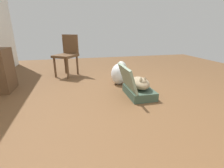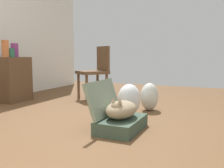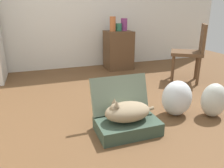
{
  "view_description": "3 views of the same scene",
  "coord_description": "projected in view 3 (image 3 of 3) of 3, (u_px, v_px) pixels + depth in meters",
  "views": [
    {
      "loc": [
        -2.1,
        0.62,
        0.99
      ],
      "look_at": [
        0.01,
        0.12,
        0.26
      ],
      "focal_mm": 26.22,
      "sensor_mm": 36.0,
      "label": 1
    },
    {
      "loc": [
        -2.1,
        -1.23,
        0.74
      ],
      "look_at": [
        0.34,
        -0.13,
        0.42
      ],
      "focal_mm": 40.07,
      "sensor_mm": 36.0,
      "label": 2
    },
    {
      "loc": [
        -0.63,
        -1.99,
        1.09
      ],
      "look_at": [
        0.13,
        0.17,
        0.3
      ],
      "focal_mm": 35.39,
      "sensor_mm": 36.0,
      "label": 3
    }
  ],
  "objects": [
    {
      "name": "suitcase_base",
      "position": [
        127.0,
        126.0,
        2.04
      ],
      "size": [
        0.57,
        0.36,
        0.12
      ],
      "primitive_type": "cube",
      "color": "#384C3D",
      "rests_on": "ground"
    },
    {
      "name": "plastic_bag_white",
      "position": [
        177.0,
        98.0,
        2.34
      ],
      "size": [
        0.33,
        0.27,
        0.38
      ],
      "primitive_type": "ellipsoid",
      "color": "silver",
      "rests_on": "ground"
    },
    {
      "name": "plastic_bag_clear",
      "position": [
        214.0,
        100.0,
        2.31
      ],
      "size": [
        0.27,
        0.23,
        0.36
      ],
      "primitive_type": "ellipsoid",
      "color": "silver",
      "rests_on": "ground"
    },
    {
      "name": "vase_short",
      "position": [
        124.0,
        24.0,
        4.05
      ],
      "size": [
        0.12,
        0.12,
        0.22
      ],
      "primitive_type": "cylinder",
      "color": "#8C387A",
      "rests_on": "side_table"
    },
    {
      "name": "side_table",
      "position": [
        118.0,
        50.0,
        4.13
      ],
      "size": [
        0.48,
        0.41,
        0.7
      ],
      "primitive_type": "cube",
      "color": "brown",
      "rests_on": "ground"
    },
    {
      "name": "ground_plane",
      "position": [
        106.0,
        118.0,
        2.33
      ],
      "size": [
        7.68,
        7.68,
        0.0
      ],
      "primitive_type": "plane",
      "color": "brown",
      "rests_on": "ground"
    },
    {
      "name": "chair",
      "position": [
        192.0,
        51.0,
        3.33
      ],
      "size": [
        0.6,
        0.59,
        0.88
      ],
      "rotation": [
        0.0,
        0.0,
        -2.17
      ],
      "color": "brown",
      "rests_on": "ground"
    },
    {
      "name": "cat",
      "position": [
        127.0,
        111.0,
        1.99
      ],
      "size": [
        0.51,
        0.27,
        0.22
      ],
      "color": "#998466",
      "rests_on": "suitcase_base"
    },
    {
      "name": "vase_tall",
      "position": [
        113.0,
        24.0,
        3.92
      ],
      "size": [
        0.11,
        0.11,
        0.26
      ],
      "primitive_type": "cylinder",
      "color": "#CC6B38",
      "rests_on": "side_table"
    },
    {
      "name": "suitcase_lid",
      "position": [
        120.0,
        94.0,
        2.14
      ],
      "size": [
        0.57,
        0.15,
        0.36
      ],
      "primitive_type": "cube",
      "rotation": [
        1.25,
        0.0,
        0.0
      ],
      "color": "gray",
      "rests_on": "suitcase_base"
    },
    {
      "name": "vase_round",
      "position": [
        119.0,
        27.0,
        3.99
      ],
      "size": [
        0.11,
        0.11,
        0.14
      ],
      "primitive_type": "cylinder",
      "color": "#2D7051",
      "rests_on": "side_table"
    }
  ]
}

